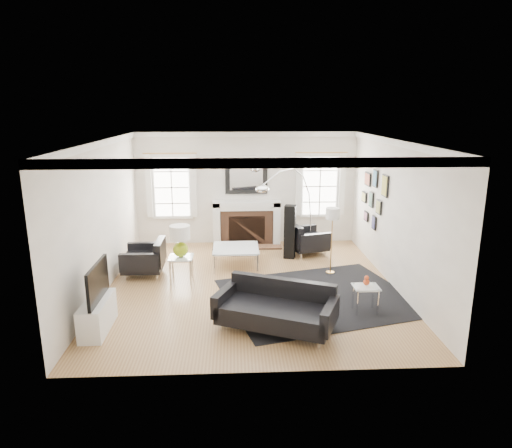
{
  "coord_description": "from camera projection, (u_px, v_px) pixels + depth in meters",
  "views": [
    {
      "loc": [
        -0.31,
        -8.3,
        3.37
      ],
      "look_at": [
        0.11,
        0.3,
        1.17
      ],
      "focal_mm": 32.0,
      "sensor_mm": 36.0,
      "label": 1
    }
  ],
  "objects": [
    {
      "name": "armchair_right",
      "position": [
        306.0,
        240.0,
        10.78
      ],
      "size": [
        1.02,
        1.09,
        0.61
      ],
      "color": "black",
      "rests_on": "floor"
    },
    {
      "name": "floor",
      "position": [
        251.0,
        286.0,
        8.89
      ],
      "size": [
        6.0,
        6.0,
        0.0
      ],
      "primitive_type": "plane",
      "color": "#90613C",
      "rests_on": "ground"
    },
    {
      "name": "fireplace",
      "position": [
        247.0,
        224.0,
        11.45
      ],
      "size": [
        1.7,
        0.69,
        1.11
      ],
      "color": "white",
      "rests_on": "floor"
    },
    {
      "name": "armchair_left",
      "position": [
        146.0,
        259.0,
        9.41
      ],
      "size": [
        0.82,
        0.9,
        0.61
      ],
      "color": "black",
      "rests_on": "floor"
    },
    {
      "name": "ceiling",
      "position": [
        251.0,
        140.0,
        8.19
      ],
      "size": [
        5.5,
        6.0,
        0.02
      ],
      "primitive_type": "cube",
      "color": "white",
      "rests_on": "back_wall"
    },
    {
      "name": "side_table_left",
      "position": [
        181.0,
        262.0,
        9.02
      ],
      "size": [
        0.47,
        0.47,
        0.52
      ],
      "color": "silver",
      "rests_on": "floor"
    },
    {
      "name": "gallery_wall",
      "position": [
        374.0,
        195.0,
        9.89
      ],
      "size": [
        0.04,
        1.73,
        1.29
      ],
      "color": "black",
      "rests_on": "right_wall"
    },
    {
      "name": "coffee_table",
      "position": [
        236.0,
        249.0,
        9.87
      ],
      "size": [
        0.98,
        0.98,
        0.43
      ],
      "color": "silver",
      "rests_on": "floor"
    },
    {
      "name": "arc_floor_lamp",
      "position": [
        288.0,
        208.0,
        10.4
      ],
      "size": [
        1.51,
        1.4,
        2.13
      ],
      "color": "white",
      "rests_on": "floor"
    },
    {
      "name": "stick_floor_lamp",
      "position": [
        333.0,
        217.0,
        9.27
      ],
      "size": [
        0.28,
        0.28,
        1.4
      ],
      "color": "#C08B42",
      "rests_on": "floor"
    },
    {
      "name": "speaker_tower",
      "position": [
        290.0,
        232.0,
        10.41
      ],
      "size": [
        0.3,
        0.3,
        1.23
      ],
      "primitive_type": "cube",
      "rotation": [
        0.0,
        0.0,
        -0.26
      ],
      "color": "black",
      "rests_on": "floor"
    },
    {
      "name": "gourd_lamp",
      "position": [
        180.0,
        239.0,
        8.9
      ],
      "size": [
        0.39,
        0.39,
        0.63
      ],
      "color": "#98B416",
      "rests_on": "side_table_left"
    },
    {
      "name": "mantel_mirror",
      "position": [
        246.0,
        179.0,
        11.33
      ],
      "size": [
        1.05,
        0.07,
        0.75
      ],
      "color": "black",
      "rests_on": "back_wall"
    },
    {
      "name": "area_rug",
      "position": [
        318.0,
        297.0,
        8.36
      ],
      "size": [
        3.87,
        3.48,
        0.01
      ],
      "primitive_type": "cube",
      "rotation": [
        0.0,
        0.0,
        0.26
      ],
      "color": "black",
      "rests_on": "floor"
    },
    {
      "name": "sofa",
      "position": [
        277.0,
        309.0,
        7.11
      ],
      "size": [
        2.01,
        1.49,
        0.6
      ],
      "color": "black",
      "rests_on": "floor"
    },
    {
      "name": "window_right",
      "position": [
        320.0,
        186.0,
        11.46
      ],
      "size": [
        1.24,
        0.15,
        1.62
      ],
      "color": "white",
      "rests_on": "back_wall"
    },
    {
      "name": "left_wall",
      "position": [
        102.0,
        218.0,
        8.41
      ],
      "size": [
        0.04,
        6.0,
        2.8
      ],
      "primitive_type": "cube",
      "color": "white",
      "rests_on": "floor"
    },
    {
      "name": "crown_molding",
      "position": [
        251.0,
        144.0,
        8.21
      ],
      "size": [
        5.5,
        6.0,
        0.12
      ],
      "primitive_type": "cube",
      "color": "white",
      "rests_on": "back_wall"
    },
    {
      "name": "orange_vase",
      "position": [
        366.0,
        281.0,
        7.6
      ],
      "size": [
        0.11,
        0.11,
        0.17
      ],
      "color": "#D7461B",
      "rests_on": "nesting_table"
    },
    {
      "name": "back_wall",
      "position": [
        246.0,
        188.0,
        11.44
      ],
      "size": [
        5.5,
        0.04,
        2.8
      ],
      "primitive_type": "cube",
      "color": "white",
      "rests_on": "floor"
    },
    {
      "name": "front_wall",
      "position": [
        260.0,
        272.0,
        5.64
      ],
      "size": [
        5.5,
        0.04,
        2.8
      ],
      "primitive_type": "cube",
      "color": "white",
      "rests_on": "floor"
    },
    {
      "name": "nesting_table",
      "position": [
        366.0,
        292.0,
        7.65
      ],
      "size": [
        0.43,
        0.36,
        0.47
      ],
      "color": "silver",
      "rests_on": "floor"
    },
    {
      "name": "window_left",
      "position": [
        172.0,
        187.0,
        11.29
      ],
      "size": [
        1.24,
        0.15,
        1.62
      ],
      "color": "white",
      "rests_on": "back_wall"
    },
    {
      "name": "tv_unit",
      "position": [
        97.0,
        311.0,
        7.04
      ],
      "size": [
        0.35,
        1.0,
        1.09
      ],
      "color": "white",
      "rests_on": "floor"
    },
    {
      "name": "right_wall",
      "position": [
        395.0,
        214.0,
        8.67
      ],
      "size": [
        0.04,
        6.0,
        2.8
      ],
      "primitive_type": "cube",
      "color": "white",
      "rests_on": "floor"
    }
  ]
}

